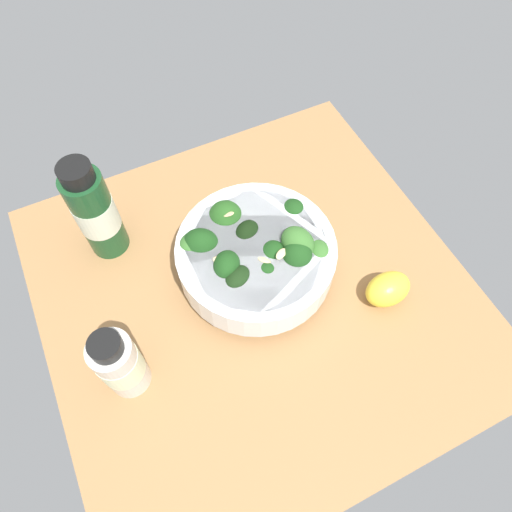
{
  "coord_description": "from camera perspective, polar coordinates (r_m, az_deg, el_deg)",
  "views": [
    {
      "loc": [
        -25.78,
        12.3,
        58.18
      ],
      "look_at": [
        2.88,
        -1.48,
        4.0
      ],
      "focal_mm": 32.76,
      "sensor_mm": 36.0,
      "label": 1
    }
  ],
  "objects": [
    {
      "name": "lemon_wedge",
      "position": [
        0.65,
        15.79,
        -3.91
      ],
      "size": [
        4.75,
        6.53,
        4.47
      ],
      "primitive_type": "ellipsoid",
      "rotation": [
        0.0,
        0.0,
        1.6
      ],
      "color": "yellow",
      "rests_on": "ground_plane"
    },
    {
      "name": "bowl_of_broccoli",
      "position": [
        0.63,
        -0.07,
        0.3
      ],
      "size": [
        21.26,
        21.26,
        9.76
      ],
      "color": "white",
      "rests_on": "ground_plane"
    },
    {
      "name": "ground_plane",
      "position": [
        0.67,
        -0.07,
        -5.09
      ],
      "size": [
        56.83,
        56.83,
        4.41
      ],
      "primitive_type": "cube",
      "color": "#996D42"
    },
    {
      "name": "bottle_tall",
      "position": [
        0.57,
        -16.32,
        -12.49
      ],
      "size": [
        5.13,
        5.13,
        12.63
      ],
      "color": "beige",
      "rests_on": "ground_plane"
    },
    {
      "name": "bottle_short",
      "position": [
        0.66,
        -19.03,
        5.11
      ],
      "size": [
        5.53,
        5.53,
        16.74
      ],
      "color": "#194723",
      "rests_on": "ground_plane"
    }
  ]
}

